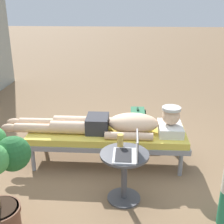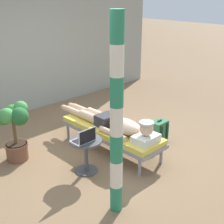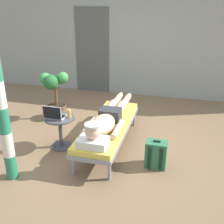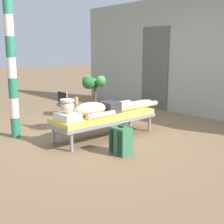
{
  "view_description": "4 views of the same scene",
  "coord_description": "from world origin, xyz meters",
  "px_view_note": "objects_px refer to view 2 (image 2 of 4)",
  "views": [
    {
      "loc": [
        -3.05,
        -0.34,
        1.92
      ],
      "look_at": [
        0.46,
        -0.12,
        0.58
      ],
      "focal_mm": 47.6,
      "sensor_mm": 36.0,
      "label": 1
    },
    {
      "loc": [
        -3.11,
        -3.51,
        2.58
      ],
      "look_at": [
        0.27,
        -0.05,
        0.67
      ],
      "focal_mm": 50.49,
      "sensor_mm": 36.0,
      "label": 2
    },
    {
      "loc": [
        1.32,
        -3.92,
        2.32
      ],
      "look_at": [
        0.33,
        -0.25,
        0.69
      ],
      "focal_mm": 44.56,
      "sensor_mm": 36.0,
      "label": 3
    },
    {
      "loc": [
        4.11,
        -3.34,
        1.5
      ],
      "look_at": [
        0.42,
        -0.09,
        0.48
      ],
      "focal_mm": 48.6,
      "sensor_mm": 36.0,
      "label": 4
    }
  ],
  "objects_px": {
    "laptop": "(85,139)",
    "backpack": "(159,132)",
    "side_table": "(86,150)",
    "lounge_chair": "(111,131)",
    "drink_glass": "(91,132)",
    "person_reclining": "(115,123)",
    "porch_post": "(117,121)",
    "potted_plant": "(14,128)"
  },
  "relations": [
    {
      "from": "lounge_chair",
      "to": "side_table",
      "type": "height_order",
      "value": "side_table"
    },
    {
      "from": "laptop",
      "to": "drink_glass",
      "type": "xyz_separation_m",
      "value": [
        0.21,
        0.1,
        0.01
      ]
    },
    {
      "from": "laptop",
      "to": "backpack",
      "type": "relative_size",
      "value": 0.73
    },
    {
      "from": "lounge_chair",
      "to": "drink_glass",
      "type": "relative_size",
      "value": 14.76
    },
    {
      "from": "side_table",
      "to": "lounge_chair",
      "type": "bearing_deg",
      "value": 17.06
    },
    {
      "from": "side_table",
      "to": "potted_plant",
      "type": "relative_size",
      "value": 0.55
    },
    {
      "from": "person_reclining",
      "to": "laptop",
      "type": "xyz_separation_m",
      "value": [
        -0.79,
        -0.19,
        0.06
      ]
    },
    {
      "from": "lounge_chair",
      "to": "potted_plant",
      "type": "distance_m",
      "value": 1.55
    },
    {
      "from": "drink_glass",
      "to": "potted_plant",
      "type": "relative_size",
      "value": 0.14
    },
    {
      "from": "person_reclining",
      "to": "laptop",
      "type": "relative_size",
      "value": 7.0
    },
    {
      "from": "person_reclining",
      "to": "side_table",
      "type": "bearing_deg",
      "value": -168.94
    },
    {
      "from": "lounge_chair",
      "to": "person_reclining",
      "type": "relative_size",
      "value": 0.89
    },
    {
      "from": "laptop",
      "to": "porch_post",
      "type": "distance_m",
      "value": 1.1
    },
    {
      "from": "lounge_chair",
      "to": "side_table",
      "type": "distance_m",
      "value": 0.77
    },
    {
      "from": "laptop",
      "to": "backpack",
      "type": "xyz_separation_m",
      "value": [
        1.61,
        -0.1,
        -0.39
      ]
    },
    {
      "from": "side_table",
      "to": "drink_glass",
      "type": "height_order",
      "value": "drink_glass"
    },
    {
      "from": "side_table",
      "to": "porch_post",
      "type": "height_order",
      "value": "porch_post"
    },
    {
      "from": "drink_glass",
      "to": "potted_plant",
      "type": "distance_m",
      "value": 1.21
    },
    {
      "from": "lounge_chair",
      "to": "person_reclining",
      "type": "bearing_deg",
      "value": -90.0
    },
    {
      "from": "lounge_chair",
      "to": "drink_glass",
      "type": "bearing_deg",
      "value": -163.07
    },
    {
      "from": "laptop",
      "to": "drink_glass",
      "type": "distance_m",
      "value": 0.23
    },
    {
      "from": "drink_glass",
      "to": "potted_plant",
      "type": "bearing_deg",
      "value": 126.94
    },
    {
      "from": "person_reclining",
      "to": "porch_post",
      "type": "relative_size",
      "value": 0.91
    },
    {
      "from": "drink_glass",
      "to": "porch_post",
      "type": "height_order",
      "value": "porch_post"
    },
    {
      "from": "backpack",
      "to": "porch_post",
      "type": "bearing_deg",
      "value": -157.29
    },
    {
      "from": "lounge_chair",
      "to": "side_table",
      "type": "relative_size",
      "value": 3.69
    },
    {
      "from": "backpack",
      "to": "laptop",
      "type": "bearing_deg",
      "value": 176.3
    },
    {
      "from": "side_table",
      "to": "backpack",
      "type": "xyz_separation_m",
      "value": [
        1.55,
        -0.16,
        -0.16
      ]
    },
    {
      "from": "drink_glass",
      "to": "porch_post",
      "type": "relative_size",
      "value": 0.05
    },
    {
      "from": "person_reclining",
      "to": "porch_post",
      "type": "height_order",
      "value": "porch_post"
    },
    {
      "from": "side_table",
      "to": "backpack",
      "type": "distance_m",
      "value": 1.57
    },
    {
      "from": "person_reclining",
      "to": "potted_plant",
      "type": "distance_m",
      "value": 1.58
    },
    {
      "from": "laptop",
      "to": "porch_post",
      "type": "relative_size",
      "value": 0.13
    },
    {
      "from": "laptop",
      "to": "side_table",
      "type": "bearing_deg",
      "value": 40.52
    },
    {
      "from": "laptop",
      "to": "porch_post",
      "type": "xyz_separation_m",
      "value": [
        -0.24,
        -0.88,
        0.61
      ]
    },
    {
      "from": "lounge_chair",
      "to": "porch_post",
      "type": "relative_size",
      "value": 0.81
    },
    {
      "from": "potted_plant",
      "to": "porch_post",
      "type": "distance_m",
      "value": 2.06
    },
    {
      "from": "backpack",
      "to": "side_table",
      "type": "bearing_deg",
      "value": 174.28
    },
    {
      "from": "side_table",
      "to": "laptop",
      "type": "bearing_deg",
      "value": -139.48
    },
    {
      "from": "backpack",
      "to": "person_reclining",
      "type": "bearing_deg",
      "value": 159.89
    },
    {
      "from": "lounge_chair",
      "to": "laptop",
      "type": "distance_m",
      "value": 0.87
    },
    {
      "from": "side_table",
      "to": "laptop",
      "type": "height_order",
      "value": "laptop"
    }
  ]
}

